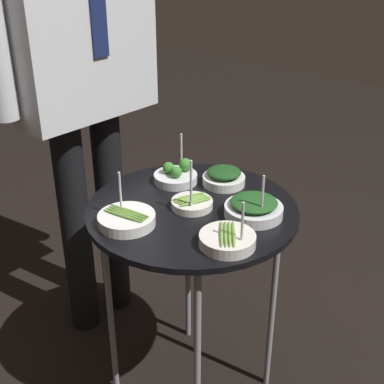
# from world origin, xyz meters

# --- Properties ---
(serving_cart) EXTENTS (0.62, 0.62, 0.72)m
(serving_cart) POSITION_xyz_m (0.00, 0.00, 0.66)
(serving_cart) COLOR black
(serving_cart) RESTS_ON ground_plane
(bowl_spinach_front_left) EXTENTS (0.17, 0.17, 0.15)m
(bowl_spinach_front_left) POSITION_xyz_m (0.08, -0.16, 0.75)
(bowl_spinach_front_left) COLOR silver
(bowl_spinach_front_left) RESTS_ON serving_cart
(bowl_asparagus_center) EXTENTS (0.16, 0.16, 0.14)m
(bowl_asparagus_center) POSITION_xyz_m (-0.19, 0.07, 0.74)
(bowl_asparagus_center) COLOR white
(bowl_asparagus_center) RESTS_ON serving_cart
(bowl_broccoli_near_rim) EXTENTS (0.14, 0.14, 0.15)m
(bowl_broccoli_near_rim) POSITION_xyz_m (0.09, 0.15, 0.74)
(bowl_broccoli_near_rim) COLOR silver
(bowl_broccoli_near_rim) RESTS_ON serving_cart
(bowl_asparagus_front_right) EXTENTS (0.15, 0.15, 0.14)m
(bowl_asparagus_front_right) POSITION_xyz_m (-0.09, -0.20, 0.74)
(bowl_asparagus_front_right) COLOR silver
(bowl_asparagus_front_right) RESTS_ON serving_cart
(bowl_spinach_back_right) EXTENTS (0.13, 0.13, 0.06)m
(bowl_spinach_back_right) POSITION_xyz_m (0.18, 0.03, 0.75)
(bowl_spinach_back_right) COLOR white
(bowl_spinach_back_right) RESTS_ON serving_cart
(bowl_asparagus_mid_left) EXTENTS (0.12, 0.12, 0.16)m
(bowl_asparagus_mid_left) POSITION_xyz_m (-0.00, -0.00, 0.74)
(bowl_asparagus_mid_left) COLOR silver
(bowl_asparagus_mid_left) RESTS_ON serving_cart
(waiter_figure) EXTENTS (0.65, 0.24, 1.76)m
(waiter_figure) POSITION_xyz_m (0.05, 0.55, 1.12)
(waiter_figure) COLOR black
(waiter_figure) RESTS_ON ground_plane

